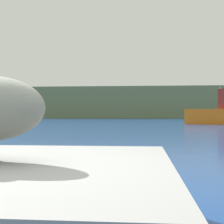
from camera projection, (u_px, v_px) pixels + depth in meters
hillside_backdrop at (139, 104)px, 75.16m from camera, size 140.00×16.75×6.45m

